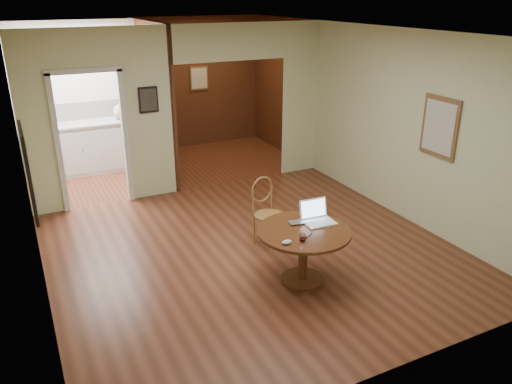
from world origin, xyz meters
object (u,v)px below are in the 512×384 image
dining_table (304,244)px  chair (266,207)px  open_laptop (317,216)px  closed_laptop (303,223)px

dining_table → chair: (0.07, 1.06, 0.02)m
dining_table → open_laptop: open_laptop is taller
open_laptop → closed_laptop: (-0.18, -0.00, -0.05)m
chair → open_laptop: chair is taller
closed_laptop → chair: bearing=96.8°
dining_table → open_laptop: size_ratio=2.92×
chair → open_laptop: size_ratio=2.52×
dining_table → closed_laptop: (0.07, 0.13, 0.18)m
open_laptop → dining_table: bearing=-148.5°
dining_table → closed_laptop: size_ratio=3.52×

